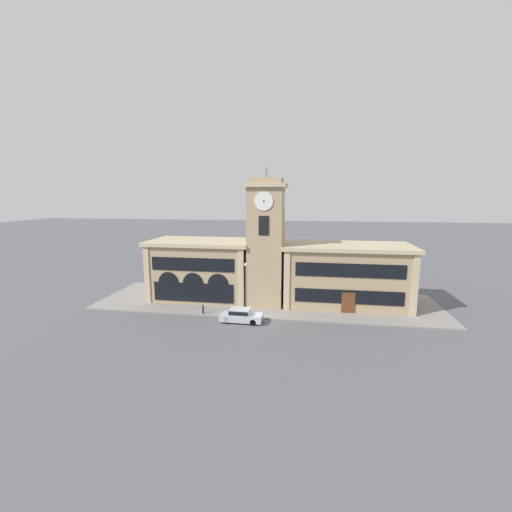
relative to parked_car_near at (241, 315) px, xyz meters
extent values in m
plane|color=#56565B|center=(1.85, 1.12, -0.77)|extent=(300.00, 300.00, 0.00)
cube|color=gray|center=(1.85, 7.37, -0.69)|extent=(42.37, 12.50, 0.15)
cube|color=tan|center=(1.85, 6.51, 6.42)|extent=(4.16, 4.16, 14.38)
cube|color=tan|center=(1.85, 6.51, 13.84)|extent=(4.86, 4.86, 0.45)
cube|color=tan|center=(1.85, 6.51, 14.36)|extent=(3.83, 3.83, 0.60)
cylinder|color=#4C4C51|center=(1.85, 6.51, 15.26)|extent=(0.10, 0.10, 1.20)
cylinder|color=silver|center=(1.85, 4.38, 12.04)|extent=(2.14, 0.10, 2.14)
cylinder|color=black|center=(1.85, 4.31, 12.04)|extent=(0.17, 0.04, 0.17)
cylinder|color=silver|center=(3.98, 6.51, 12.04)|extent=(0.10, 2.14, 2.14)
cylinder|color=black|center=(4.05, 6.51, 12.04)|extent=(0.04, 0.17, 0.17)
cube|color=black|center=(1.85, 4.39, 9.28)|extent=(1.17, 0.10, 2.20)
cube|color=tan|center=(-6.82, 8.03, 2.87)|extent=(12.58, 7.19, 7.27)
cube|color=tan|center=(-6.82, 8.03, 6.73)|extent=(13.28, 7.89, 0.45)
cube|color=tan|center=(-12.76, 4.37, 2.87)|extent=(0.70, 0.16, 7.27)
cube|color=tan|center=(-0.88, 4.37, 2.87)|extent=(0.70, 0.16, 7.27)
cube|color=black|center=(-6.82, 4.39, 4.47)|extent=(10.32, 0.10, 1.60)
cube|color=black|center=(-6.82, 4.39, 0.98)|extent=(10.07, 0.10, 2.33)
cylinder|color=black|center=(-9.97, 4.38, 2.14)|extent=(2.56, 0.06, 2.56)
cylinder|color=black|center=(-6.82, 4.38, 2.14)|extent=(2.56, 0.06, 2.56)
cylinder|color=black|center=(-3.68, 4.38, 2.14)|extent=(2.56, 0.06, 2.56)
cube|color=tan|center=(11.63, 8.03, 2.79)|extent=(14.81, 7.19, 7.12)
cube|color=tan|center=(11.63, 8.03, 6.58)|extent=(15.51, 7.89, 0.45)
cube|color=tan|center=(4.58, 4.37, 2.79)|extent=(0.70, 0.16, 7.12)
cube|color=tan|center=(18.69, 4.37, 2.79)|extent=(0.70, 0.16, 7.12)
cube|color=black|center=(11.63, 4.39, 4.36)|extent=(12.14, 0.10, 1.57)
cube|color=#5B3319|center=(11.63, 4.38, 0.51)|extent=(1.50, 0.12, 2.56)
cube|color=black|center=(11.63, 4.39, 1.28)|extent=(12.14, 0.10, 1.60)
cube|color=#B2B7C1|center=(0.06, 0.00, -0.22)|extent=(4.56, 1.83, 0.72)
cube|color=#B2B7C1|center=(-0.12, 0.00, 0.43)|extent=(2.20, 1.61, 0.57)
cube|color=black|center=(-0.12, 0.00, 0.43)|extent=(2.12, 1.65, 0.43)
cylinder|color=black|center=(1.48, 0.74, -0.44)|extent=(0.67, 0.23, 0.67)
cylinder|color=black|center=(1.46, -0.79, -0.44)|extent=(0.67, 0.23, 0.67)
cylinder|color=black|center=(-1.33, 0.79, -0.44)|extent=(0.67, 0.23, 0.67)
cylinder|color=black|center=(-1.35, -0.74, -0.44)|extent=(0.67, 0.23, 0.67)
cylinder|color=#4C4C51|center=(0.27, 1.61, 2.22)|extent=(0.12, 0.12, 5.68)
sphere|color=silver|center=(0.27, 1.61, 5.24)|extent=(0.36, 0.36, 0.36)
cylinder|color=black|center=(-4.72, 1.56, -0.17)|extent=(0.18, 0.18, 0.90)
sphere|color=black|center=(-4.72, 1.56, 0.36)|extent=(0.16, 0.16, 0.16)
camera|label=1|loc=(7.10, -34.32, 12.67)|focal=24.00mm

